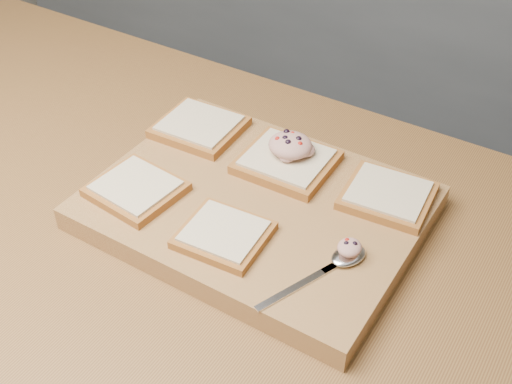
# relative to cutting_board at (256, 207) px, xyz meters

# --- Properties ---
(back_counter) EXTENTS (3.60, 0.62, 0.94)m
(back_counter) POSITION_rel_cutting_board_xyz_m (0.07, 1.37, -0.45)
(back_counter) COLOR slate
(back_counter) RESTS_ON ground
(cutting_board) EXTENTS (0.44, 0.34, 0.04)m
(cutting_board) POSITION_rel_cutting_board_xyz_m (0.00, 0.00, 0.00)
(cutting_board) COLOR #9E7743
(cutting_board) RESTS_ON island_counter
(bread_far_left) EXTENTS (0.13, 0.12, 0.02)m
(bread_far_left) POSITION_rel_cutting_board_xyz_m (-0.16, 0.09, 0.03)
(bread_far_left) COLOR #9B6328
(bread_far_left) RESTS_ON cutting_board
(bread_far_center) EXTENTS (0.13, 0.12, 0.02)m
(bread_far_center) POSITION_rel_cutting_board_xyz_m (0.00, 0.09, 0.03)
(bread_far_center) COLOR #9B6328
(bread_far_center) RESTS_ON cutting_board
(bread_far_right) EXTENTS (0.13, 0.12, 0.02)m
(bread_far_right) POSITION_rel_cutting_board_xyz_m (0.16, 0.09, 0.03)
(bread_far_right) COLOR #9B6328
(bread_far_right) RESTS_ON cutting_board
(bread_near_left) EXTENTS (0.13, 0.12, 0.02)m
(bread_near_left) POSITION_rel_cutting_board_xyz_m (-0.15, -0.08, 0.03)
(bread_near_left) COLOR #9B6328
(bread_near_left) RESTS_ON cutting_board
(bread_near_center) EXTENTS (0.12, 0.11, 0.02)m
(bread_near_center) POSITION_rel_cutting_board_xyz_m (0.01, -0.09, 0.03)
(bread_near_center) COLOR #9B6328
(bread_near_center) RESTS_ON cutting_board
(tuna_salad_dollop) EXTENTS (0.07, 0.06, 0.03)m
(tuna_salad_dollop) POSITION_rel_cutting_board_xyz_m (0.00, 0.09, 0.05)
(tuna_salad_dollop) COLOR tan
(tuna_salad_dollop) RESTS_ON bread_far_center
(spoon) EXTENTS (0.08, 0.16, 0.01)m
(spoon) POSITION_rel_cutting_board_xyz_m (0.16, -0.05, 0.02)
(spoon) COLOR silver
(spoon) RESTS_ON cutting_board
(spoon_salad) EXTENTS (0.03, 0.03, 0.02)m
(spoon_salad) POSITION_rel_cutting_board_xyz_m (0.16, -0.04, 0.04)
(spoon_salad) COLOR tan
(spoon_salad) RESTS_ON spoon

